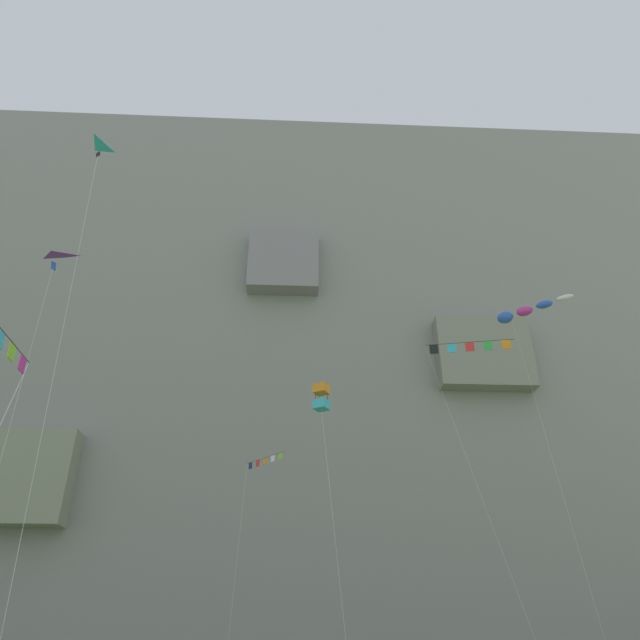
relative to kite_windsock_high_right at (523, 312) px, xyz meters
The scene contains 7 objects.
cliff_face 41.55m from the kite_windsock_high_right, 115.56° to the left, with size 180.00×29.81×66.83m.
kite_windsock_high_right is the anchor object (origin of this frame).
kite_delta_low_right 30.22m from the kite_windsock_high_right, 162.52° to the right, with size 3.60×5.66×20.88m.
kite_banner_near_cliff 21.12m from the kite_windsock_high_right, 167.56° to the left, with size 2.98×3.04×14.12m.
kite_banner_mid_right 6.14m from the kite_windsock_high_right, 165.14° to the right, with size 5.63×3.18×20.46m.
kite_box_upper_left 18.20m from the kite_windsock_high_right, 156.38° to the right, with size 1.48×4.82×15.06m.
kite_delta_low_left 28.92m from the kite_windsock_high_right, 153.27° to the right, with size 3.79×5.56×24.66m.
Camera 1 is at (1.58, -1.69, 3.09)m, focal length 32.84 mm.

